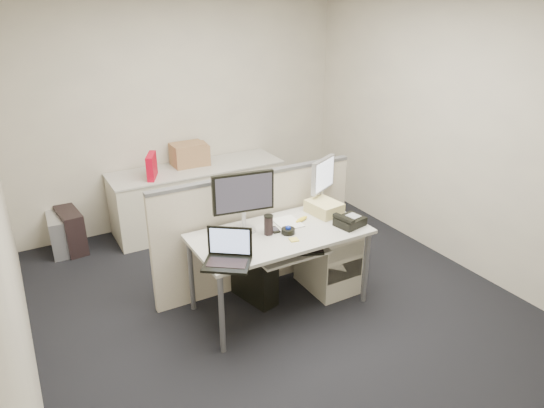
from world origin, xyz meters
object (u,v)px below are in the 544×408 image
desk (280,239)px  laptop (226,250)px  desk_phone (350,221)px  monitor_main (243,202)px

desk → laptop: laptop is taller
desk → laptop: 0.71m
desk → desk_phone: size_ratio=6.34×
monitor_main → desk_phone: size_ratio=2.22×
monitor_main → desk: bearing=-26.7°
desk_phone → desk: bearing=152.2°
desk → monitor_main: monitor_main is taller
desk → monitor_main: bearing=144.2°
monitor_main → laptop: size_ratio=1.53×
desk → laptop: size_ratio=4.38×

